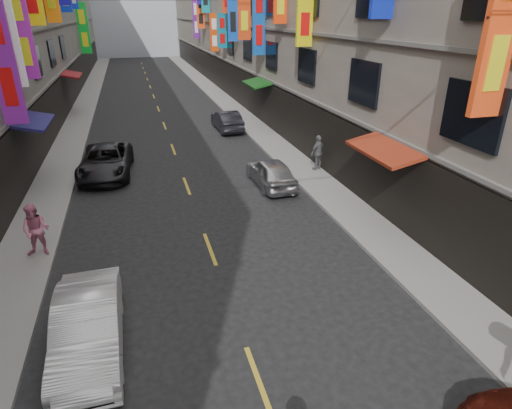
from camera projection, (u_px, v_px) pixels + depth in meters
sidewalk_left at (82, 112)px, 34.08m from camera, size 2.00×90.00×0.12m
sidewalk_right at (229, 104)px, 37.08m from camera, size 2.00×90.00×0.12m
street_awnings at (150, 114)px, 20.03m from camera, size 13.99×35.20×0.41m
lane_markings at (161, 116)px, 32.97m from camera, size 0.12×80.20×0.01m
scooter_far_right at (268, 176)px, 19.74m from camera, size 0.53×1.80×1.14m
car_left_mid at (88, 327)px, 9.92m from camera, size 1.49×4.16×1.37m
car_left_far at (106, 161)px, 20.92m from camera, size 2.70×5.22×1.41m
car_right_mid at (271, 172)px, 19.61m from camera, size 1.62×3.87×1.31m
car_right_far at (227, 121)px, 28.89m from camera, size 1.53×4.08×1.33m
pedestrian_lfar at (36, 230)px, 13.64m from camera, size 0.95×0.73×1.77m
pedestrian_rfar at (318, 153)px, 21.20m from camera, size 1.18×0.98×1.75m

